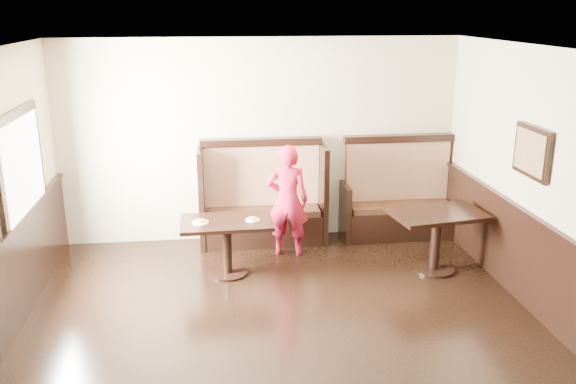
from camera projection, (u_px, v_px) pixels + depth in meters
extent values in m
plane|color=black|center=(295.00, 374.00, 5.51)|extent=(7.00, 7.00, 0.00)
plane|color=tan|center=(261.00, 141.00, 8.42)|extent=(5.50, 0.00, 5.50)
plane|color=white|center=(296.00, 58.00, 4.69)|extent=(7.00, 7.00, 0.00)
cube|color=black|center=(21.00, 165.00, 6.53)|extent=(0.05, 1.50, 1.20)
cube|color=white|center=(24.00, 165.00, 6.53)|extent=(0.01, 1.30, 1.00)
cube|color=black|center=(532.00, 152.00, 6.47)|extent=(0.04, 0.70, 0.55)
cube|color=olive|center=(530.00, 152.00, 6.47)|extent=(0.01, 0.60, 0.45)
cube|color=black|center=(263.00, 229.00, 8.50)|extent=(1.60, 0.50, 0.42)
cube|color=#341D10|center=(263.00, 212.00, 8.43)|extent=(1.54, 0.46, 0.09)
cube|color=#511310|center=(261.00, 177.00, 8.50)|extent=(1.60, 0.12, 0.92)
cube|color=black|center=(261.00, 142.00, 8.35)|extent=(1.68, 0.16, 0.10)
cube|color=black|center=(201.00, 197.00, 8.36)|extent=(0.07, 0.72, 1.36)
cube|color=black|center=(322.00, 192.00, 8.56)|extent=(0.07, 0.72, 1.36)
cube|color=black|center=(399.00, 223.00, 8.74)|extent=(1.50, 0.50, 0.42)
cube|color=#341D10|center=(400.00, 206.00, 8.66)|extent=(1.44, 0.46, 0.09)
cube|color=#511310|center=(397.00, 172.00, 8.73)|extent=(1.50, 0.12, 0.92)
cube|color=black|center=(399.00, 138.00, 8.59)|extent=(1.58, 0.16, 0.10)
cube|color=black|center=(344.00, 210.00, 8.68)|extent=(0.07, 0.72, 0.80)
cube|color=black|center=(450.00, 206.00, 8.87)|extent=(0.07, 0.72, 0.80)
cube|color=black|center=(226.00, 222.00, 7.36)|extent=(1.12, 0.71, 0.05)
cylinder|color=black|center=(227.00, 249.00, 7.46)|extent=(0.11, 0.11, 0.64)
cylinder|color=black|center=(228.00, 273.00, 7.56)|extent=(0.48, 0.48, 0.03)
cube|color=black|center=(438.00, 214.00, 7.45)|extent=(1.21, 0.89, 0.05)
cylinder|color=black|center=(435.00, 243.00, 7.57)|extent=(0.12, 0.12, 0.71)
cylinder|color=black|center=(433.00, 269.00, 7.67)|extent=(0.53, 0.53, 0.03)
imported|color=#A6112B|center=(288.00, 201.00, 7.96)|extent=(0.61, 0.46, 1.50)
cylinder|color=white|center=(201.00, 222.00, 7.28)|extent=(0.20, 0.20, 0.01)
cylinder|color=tan|center=(201.00, 221.00, 7.28)|extent=(0.12, 0.12, 0.02)
cylinder|color=#EABA54|center=(200.00, 220.00, 7.28)|extent=(0.11, 0.11, 0.01)
cylinder|color=white|center=(252.00, 220.00, 7.37)|extent=(0.18, 0.18, 0.01)
cylinder|color=tan|center=(252.00, 219.00, 7.37)|extent=(0.11, 0.11, 0.01)
cylinder|color=#EABA54|center=(252.00, 218.00, 7.36)|extent=(0.09, 0.09, 0.01)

